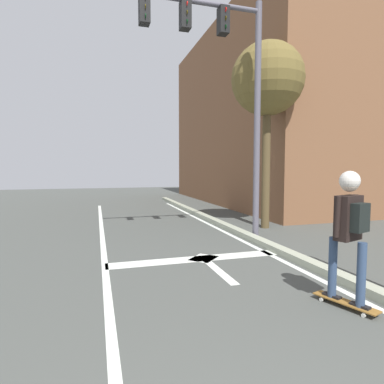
# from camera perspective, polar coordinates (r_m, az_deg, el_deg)

# --- Properties ---
(lane_line_center) EXTENTS (0.12, 20.00, 0.01)m
(lane_line_center) POSITION_cam_1_polar(r_m,az_deg,el_deg) (6.26, -15.23, -12.71)
(lane_line_center) COLOR silver
(lane_line_center) RESTS_ON ground
(lane_line_curbside) EXTENTS (0.12, 20.00, 0.01)m
(lane_line_curbside) POSITION_cam_1_polar(r_m,az_deg,el_deg) (7.15, 13.16, -10.52)
(lane_line_curbside) COLOR silver
(lane_line_curbside) RESTS_ON ground
(stop_bar) EXTENTS (3.49, 0.40, 0.01)m
(stop_bar) POSITION_cam_1_polar(r_m,az_deg,el_deg) (6.54, 0.61, -11.82)
(stop_bar) COLOR silver
(stop_bar) RESTS_ON ground
(lane_arrow_stem) EXTENTS (0.16, 1.40, 0.01)m
(lane_arrow_stem) POSITION_cam_1_polar(r_m,az_deg,el_deg) (5.83, 4.84, -13.85)
(lane_arrow_stem) COLOR silver
(lane_arrow_stem) RESTS_ON ground
(lane_arrow_head) EXTENTS (0.71, 0.71, 0.01)m
(lane_arrow_head) POSITION_cam_1_polar(r_m,az_deg,el_deg) (6.59, 2.07, -11.68)
(lane_arrow_head) COLOR silver
(lane_arrow_head) RESTS_ON ground
(curb_strip) EXTENTS (0.24, 24.00, 0.14)m
(curb_strip) POSITION_cam_1_polar(r_m,az_deg,el_deg) (7.26, 14.91, -9.78)
(curb_strip) COLOR #9CA28B
(curb_strip) RESTS_ON ground
(skateboard) EXTENTS (0.44, 0.86, 0.08)m
(skateboard) POSITION_cam_1_polar(r_m,az_deg,el_deg) (4.85, 25.62, -17.31)
(skateboard) COLOR brown
(skateboard) RESTS_ON ground
(skater) EXTENTS (0.45, 0.62, 1.70)m
(skater) POSITION_cam_1_polar(r_m,az_deg,el_deg) (4.56, 26.24, -4.38)
(skater) COLOR navy
(skater) RESTS_ON skateboard
(traffic_signal_mast) EXTENTS (3.91, 0.34, 5.96)m
(traffic_signal_mast) POSITION_cam_1_polar(r_m,az_deg,el_deg) (8.44, 4.88, 21.78)
(traffic_signal_mast) COLOR #595662
(traffic_signal_mast) RESTS_ON ground
(roadside_tree) EXTENTS (2.14, 2.14, 5.50)m
(roadside_tree) POSITION_cam_1_polar(r_m,az_deg,el_deg) (10.21, 13.29, 18.70)
(roadside_tree) COLOR brown
(roadside_tree) RESTS_ON ground
(building_block) EXTENTS (12.09, 13.24, 8.88)m
(building_block) POSITION_cam_1_polar(r_m,az_deg,el_deg) (19.44, 20.85, 11.78)
(building_block) COLOR brown
(building_block) RESTS_ON ground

